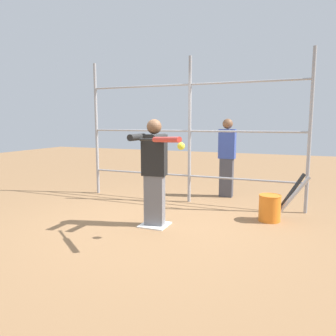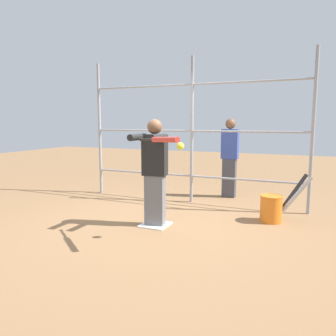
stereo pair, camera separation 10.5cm
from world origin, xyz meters
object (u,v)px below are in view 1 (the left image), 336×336
batter (154,169)px  bystander_behind_fence (227,157)px  baseball_bat_swinging (163,140)px  softball_in_flight (181,146)px  bat_bucket (272,207)px

batter → bystander_behind_fence: bearing=-103.7°
baseball_bat_swinging → softball_in_flight: 0.32m
baseball_bat_swinging → bystander_behind_fence: 3.11m
bat_bucket → baseball_bat_swinging: bearing=55.4°
baseball_bat_swinging → softball_in_flight: bearing=-114.7°
baseball_bat_swinging → bat_bucket: size_ratio=1.05×
batter → bat_bucket: (-1.60, -0.92, -0.62)m
batter → softball_in_flight: batter is taller
batter → baseball_bat_swinging: 0.99m
softball_in_flight → bat_bucket: size_ratio=0.13×
bat_bucket → bystander_behind_fence: size_ratio=0.47×
softball_in_flight → bat_bucket: bearing=-126.4°
batter → baseball_bat_swinging: bearing=121.9°
softball_in_flight → bat_bucket: softball_in_flight is taller
bat_bucket → bystander_behind_fence: bearing=-53.8°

